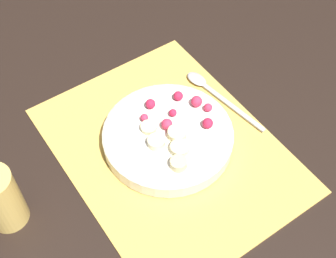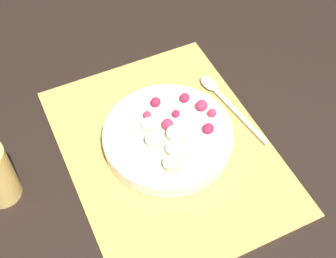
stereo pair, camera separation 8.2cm
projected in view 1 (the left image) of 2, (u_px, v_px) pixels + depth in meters
The scene contains 5 objects.
ground_plane at pixel (169, 150), 0.85m from camera, with size 3.00×3.00×0.00m, color black.
placemat at pixel (169, 149), 0.85m from camera, with size 0.46×0.35×0.01m.
fruit_bowl at pixel (168, 135), 0.84m from camera, with size 0.24×0.24×0.05m.
spoon at pixel (209, 89), 0.93m from camera, with size 0.20×0.05×0.01m.
drinking_glass at pixel (1, 199), 0.72m from camera, with size 0.06×0.06×0.12m.
Camera 1 is at (-0.40, 0.28, 0.70)m, focal length 50.00 mm.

